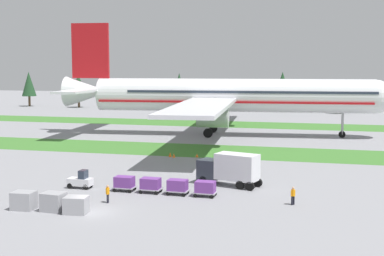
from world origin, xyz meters
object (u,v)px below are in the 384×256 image
Objects in this scene: baggage_tug at (81,181)px; cargo_dolly_third at (178,186)px; ground_crew_loader at (293,195)px; ground_crew_marshaller at (108,193)px; taxiway_marker_0 at (197,155)px; uld_container_2 at (76,205)px; taxiway_marker_2 at (174,155)px; uld_container_1 at (24,201)px; uld_container_3 at (54,202)px; cargo_dolly_fourth at (205,188)px; catering_truck at (229,168)px; cargo_dolly_lead at (124,182)px; airliner at (223,95)px; cargo_dolly_second at (151,184)px; taxiway_marker_1 at (170,155)px.

baggage_tug reaches higher than cargo_dolly_third.
cargo_dolly_third is 1.29× the size of ground_crew_loader.
ground_crew_marshaller is at bearing -132.44° from baggage_tug.
uld_container_2 is at bearing -96.44° from taxiway_marker_0.
taxiway_marker_2 is (-6.44, 21.12, -0.61)m from cargo_dolly_third.
ground_crew_loader is 3.35× the size of taxiway_marker_0.
ground_crew_loader is 24.87m from uld_container_1.
cargo_dolly_third is at bearing 43.42° from uld_container_3.
taxiway_marker_0 is at bearing -17.28° from baggage_tug.
catering_truck is (1.47, 5.42, 1.03)m from cargo_dolly_fourth.
cargo_dolly_lead is 1.00× the size of cargo_dolly_fourth.
taxiway_marker_0 is (2.46, 22.03, -0.66)m from cargo_dolly_lead.
taxiway_marker_2 is (-3.10, -1.08, 0.05)m from taxiway_marker_0.
uld_container_3 is at bearing 153.22° from catering_truck.
cargo_dolly_fourth is at bearing 30.26° from uld_container_1.
ground_crew_marshaller is (-8.49, -4.68, 0.03)m from cargo_dolly_fourth.
uld_container_2 is at bearing -25.70° from ground_crew_loader.
taxiway_marker_0 is (3.51, 31.10, -0.50)m from uld_container_2.
airliner reaches higher than taxiway_marker_2.
uld_container_3 is at bearing -10.02° from airliner.
uld_container_2 is 1.00× the size of uld_container_3.
baggage_tug is 5.07× the size of taxiway_marker_0.
uld_container_3 is (-13.54, -14.02, -1.11)m from catering_truck.
taxiway_marker_1 is at bearing 12.76° from cargo_dolly_second.
baggage_tug is 4.32× the size of taxiway_marker_2.
taxiway_marker_2 reaches higher than taxiway_marker_0.
catering_truck is at bearing -90.49° from ground_crew_loader.
airliner is 47.12m from cargo_dolly_second.
uld_container_2 is 30.03m from taxiway_marker_2.
uld_container_2 is at bearing -7.61° from airliner.
cargo_dolly_lead is 4.31× the size of taxiway_marker_0.
uld_container_2 is (-3.95, -8.98, -0.16)m from cargo_dolly_second.
cargo_dolly_fourth is (13.72, -0.38, 0.10)m from baggage_tug.
cargo_dolly_second and cargo_dolly_fourth have the same top height.
taxiway_marker_0 is at bearing -4.78° from cargo_dolly_lead.
ground_crew_marshaller reaches higher than uld_container_3.
ground_crew_marshaller is at bearing -88.12° from taxiway_marker_2.
cargo_dolly_third is 3.67× the size of taxiway_marker_2.
cargo_dolly_lead is 1.12× the size of uld_container_1.
uld_container_2 is 3.11× the size of taxiway_marker_1.
baggage_tug is at bearing -52.17° from ground_crew_loader.
cargo_dolly_third is at bearing 36.14° from uld_container_1.
ground_crew_marshaller is (-9.95, -10.10, -1.01)m from catering_truck.
airliner is at bearing 6.99° from cargo_dolly_third.
cargo_dolly_fourth is 1.12× the size of uld_container_1.
cargo_dolly_fourth is at bearing -90.00° from cargo_dolly_third.
baggage_tug reaches higher than ground_crew_loader.
airliner is 33.23× the size of cargo_dolly_second.
airliner reaches higher than cargo_dolly_fourth.
cargo_dolly_second is at bearing -90.00° from baggage_tug.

